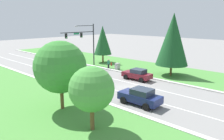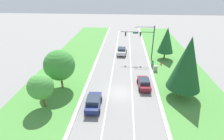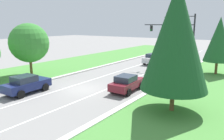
{
  "view_description": "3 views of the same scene",
  "coord_description": "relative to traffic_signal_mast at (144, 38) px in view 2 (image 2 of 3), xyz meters",
  "views": [
    {
      "loc": [
        -20.19,
        -15.71,
        8.09
      ],
      "look_at": [
        0.08,
        3.28,
        1.79
      ],
      "focal_mm": 35.0,
      "sensor_mm": 36.0,
      "label": 1
    },
    {
      "loc": [
        0.42,
        -22.81,
        15.03
      ],
      "look_at": [
        -1.69,
        4.85,
        1.49
      ],
      "focal_mm": 28.0,
      "sensor_mm": 36.0,
      "label": 2
    },
    {
      "loc": [
        13.98,
        -15.24,
        6.22
      ],
      "look_at": [
        -0.75,
        5.83,
        0.84
      ],
      "focal_mm": 35.0,
      "sensor_mm": 36.0,
      "label": 3
    }
  ],
  "objects": [
    {
      "name": "ground_plane",
      "position": [
        -4.39,
        -13.78,
        -5.01
      ],
      "size": [
        160.0,
        160.0,
        0.0
      ],
      "primitive_type": "plane",
      "color": "gray"
    },
    {
      "name": "curb_strip_right",
      "position": [
        1.26,
        -13.78,
        -4.94
      ],
      "size": [
        0.5,
        90.0,
        0.15
      ],
      "color": "beige",
      "rests_on": "ground_plane"
    },
    {
      "name": "curb_strip_left",
      "position": [
        -10.04,
        -13.78,
        -4.94
      ],
      "size": [
        0.5,
        90.0,
        0.15
      ],
      "color": "beige",
      "rests_on": "ground_plane"
    },
    {
      "name": "grass_verge_right",
      "position": [
        6.51,
        -13.78,
        -4.97
      ],
      "size": [
        10.0,
        90.0,
        0.08
      ],
      "color": "#4C8E3D",
      "rests_on": "ground_plane"
    },
    {
      "name": "grass_verge_left",
      "position": [
        -15.29,
        -13.78,
        -4.97
      ],
      "size": [
        10.0,
        90.0,
        0.08
      ],
      "color": "#4C8E3D",
      "rests_on": "ground_plane"
    },
    {
      "name": "lane_stripe_inner_left",
      "position": [
        -6.19,
        -13.78,
        -5.01
      ],
      "size": [
        0.14,
        81.0,
        0.01
      ],
      "color": "white",
      "rests_on": "ground_plane"
    },
    {
      "name": "lane_stripe_inner_right",
      "position": [
        -2.59,
        -13.78,
        -5.01
      ],
      "size": [
        0.14,
        81.0,
        0.01
      ],
      "color": "white",
      "rests_on": "ground_plane"
    },
    {
      "name": "traffic_signal_mast",
      "position": [
        0.0,
        0.0,
        0.0
      ],
      "size": [
        7.04,
        0.41,
        7.53
      ],
      "color": "black",
      "rests_on": "ground_plane"
    },
    {
      "name": "navy_sedan",
      "position": [
        -7.93,
        -17.68,
        -4.16
      ],
      "size": [
        2.15,
        4.31,
        1.67
      ],
      "rotation": [
        0.0,
        0.0,
        0.04
      ],
      "color": "navy",
      "rests_on": "ground_plane"
    },
    {
      "name": "silver_sedan",
      "position": [
        -4.62,
        2.94,
        -4.14
      ],
      "size": [
        2.36,
        4.46,
        1.69
      ],
      "rotation": [
        0.0,
        0.0,
        -0.06
      ],
      "color": "silver",
      "rests_on": "ground_plane"
    },
    {
      "name": "burgundy_sedan",
      "position": [
        -0.68,
        -11.91,
        -4.21
      ],
      "size": [
        2.1,
        4.24,
        1.56
      ],
      "rotation": [
        0.0,
        0.0,
        0.05
      ],
      "color": "maroon",
      "rests_on": "ground_plane"
    },
    {
      "name": "utility_cabinet",
      "position": [
        2.03,
        -5.8,
        -4.43
      ],
      "size": [
        0.7,
        0.6,
        1.17
      ],
      "color": "#9E9E99",
      "rests_on": "ground_plane"
    },
    {
      "name": "pedestrian",
      "position": [
        1.67,
        -4.06,
        -4.08
      ],
      "size": [
        0.42,
        0.3,
        1.69
      ],
      "rotation": [
        0.0,
        0.0,
        3.36
      ],
      "color": "black",
      "rests_on": "ground_plane"
    },
    {
      "name": "fire_hydrant",
      "position": [
        3.66,
        -2.86,
        -4.67
      ],
      "size": [
        0.34,
        0.2,
        0.7
      ],
      "color": "red",
      "rests_on": "ground_plane"
    },
    {
      "name": "conifer_near_right_tree",
      "position": [
        4.91,
        0.59,
        -0.6
      ],
      "size": [
        3.4,
        3.4,
        7.14
      ],
      "color": "brown",
      "rests_on": "ground_plane"
    },
    {
      "name": "oak_near_left_tree",
      "position": [
        -14.6,
        -18.11,
        -1.76
      ],
      "size": [
        3.36,
        3.36,
        4.94
      ],
      "color": "brown",
      "rests_on": "ground_plane"
    },
    {
      "name": "conifer_far_right_tree",
      "position": [
        4.56,
        -14.22,
        0.43
      ],
      "size": [
        4.7,
        4.7,
        9.21
      ],
      "color": "brown",
      "rests_on": "ground_plane"
    },
    {
      "name": "oak_far_left_tree",
      "position": [
        -13.81,
        -13.05,
        -0.99
      ],
      "size": [
        4.73,
        4.73,
        6.4
      ],
      "color": "brown",
      "rests_on": "ground_plane"
    }
  ]
}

